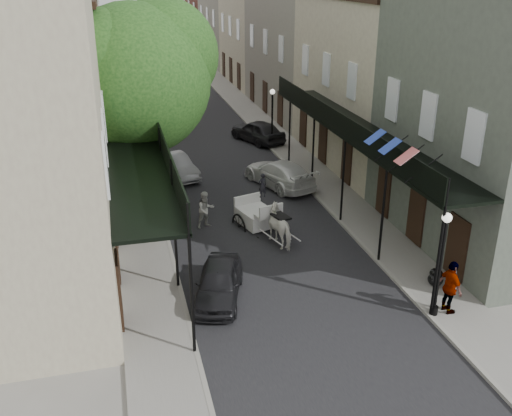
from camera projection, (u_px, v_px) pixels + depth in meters
ground at (299, 302)px, 20.09m from camera, size 140.00×140.00×0.00m
road at (204, 144)px, 37.92m from camera, size 8.00×90.00×0.01m
sidewalk_left at (128, 149)px, 36.76m from camera, size 2.20×90.00×0.12m
sidewalk_right at (277, 138)px, 39.04m from camera, size 2.20×90.00×0.12m
building_row_left at (67, 48)px, 42.83m from camera, size 5.00×80.00×10.50m
building_row_right at (286, 41)px, 46.74m from camera, size 5.00×80.00×10.50m
gallery_left at (139, 146)px, 23.64m from camera, size 2.20×18.05×4.88m
gallery_right at (354, 130)px, 25.82m from camera, size 2.20×18.05×4.88m
tree_near at (144, 73)px, 25.67m from camera, size 7.31×6.80×9.63m
tree_far at (129, 48)px, 38.40m from camera, size 6.45×6.00×8.61m
lamppost_right_near at (440, 263)px, 18.44m from camera, size 0.32×0.32×3.71m
lamppost_left at (161, 197)px, 23.71m from camera, size 0.32×0.32×3.71m
lamppost_right_far at (272, 117)px, 36.27m from camera, size 0.32×0.32×3.71m
horse at (282, 226)px, 24.04m from camera, size 1.36×2.07×1.61m
carriage at (252, 201)px, 25.94m from camera, size 2.06×2.65×2.69m
pedestrian_walking at (206, 210)px, 25.55m from camera, size 0.99×0.88×1.70m
pedestrian_sidewalk_left at (115, 153)px, 32.72m from camera, size 1.28×0.94×1.78m
pedestrian_sidewalk_right at (451, 287)px, 18.94m from camera, size 0.52×1.14×1.91m
car_left_near at (219, 282)px, 20.09m from camera, size 2.58×4.03×1.28m
car_left_mid at (176, 166)px, 31.73m from camera, size 2.42×4.12×1.28m
car_left_far at (146, 107)px, 45.10m from camera, size 2.04×4.30×1.19m
car_right_near at (279, 173)px, 30.45m from camera, size 3.39×5.20×1.40m
car_right_far at (258, 131)px, 38.08m from camera, size 3.32×4.73×1.49m
trash_bags at (436, 277)px, 21.02m from camera, size 0.82×0.97×0.47m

